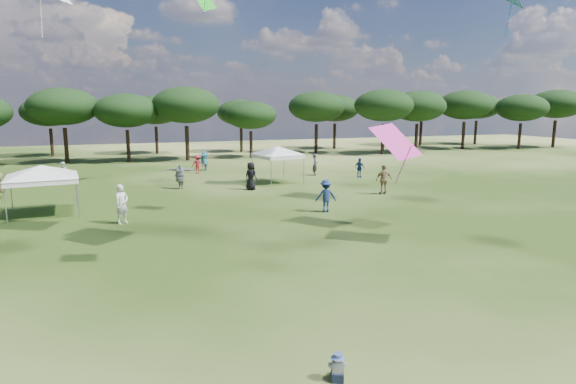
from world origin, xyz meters
The scene contains 5 objects.
tree_line centered at (2.39, 47.41, 5.42)m, with size 108.78×17.63×7.77m.
tent_left centered at (-7.40, 20.96, 2.47)m, with size 6.79×6.79×2.89m.
tent_right centered at (7.36, 26.70, 2.59)m, with size 5.78×5.78×3.02m.
toddler centered at (0.37, 1.78, 0.27)m, with size 0.46×0.49×0.60m.
festival_crowd centered at (0.62, 26.02, 0.86)m, with size 29.28×21.14×1.92m.
Camera 1 is at (-3.65, -6.45, 5.59)m, focal length 30.00 mm.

